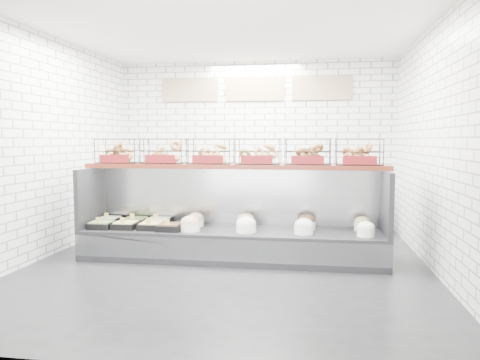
# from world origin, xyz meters

# --- Properties ---
(ground) EXTENTS (5.50, 5.50, 0.00)m
(ground) POSITION_xyz_m (0.00, 0.00, 0.00)
(ground) COLOR black
(ground) RESTS_ON ground
(room_shell) EXTENTS (5.02, 5.51, 3.01)m
(room_shell) POSITION_xyz_m (0.00, 0.60, 2.06)
(room_shell) COLOR white
(room_shell) RESTS_ON ground
(display_case) EXTENTS (4.00, 0.90, 1.20)m
(display_case) POSITION_xyz_m (-0.02, 0.34, 0.33)
(display_case) COLOR black
(display_case) RESTS_ON ground
(bagel_shelf) EXTENTS (4.10, 0.50, 0.40)m
(bagel_shelf) POSITION_xyz_m (-0.00, 0.52, 1.39)
(bagel_shelf) COLOR #521B11
(bagel_shelf) RESTS_ON display_case
(prep_counter) EXTENTS (4.00, 0.60, 1.20)m
(prep_counter) POSITION_xyz_m (-0.01, 2.43, 0.47)
(prep_counter) COLOR #93969B
(prep_counter) RESTS_ON ground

